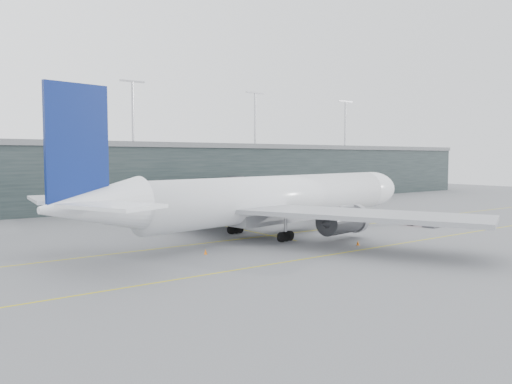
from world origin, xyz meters
TOP-DOWN VIEW (x-y plane):
  - ground at (0.00, 0.00)m, footprint 320.00×320.00m
  - taxiline_a at (0.00, -4.00)m, footprint 160.00×0.25m
  - taxiline_b at (0.00, -20.00)m, footprint 160.00×0.25m
  - taxiline_lead_main at (5.00, 20.00)m, footprint 0.25×60.00m
  - terminal at (-0.00, 58.00)m, footprint 240.00×36.00m
  - main_aircraft at (6.41, -3.67)m, footprint 69.38×64.48m
  - jet_bridge at (24.75, 25.12)m, footprint 10.67×45.85m
  - gse_cart at (31.67, -9.73)m, footprint 2.07×1.36m
  - baggage_dolly at (32.34, -12.99)m, footprint 2.92×2.45m
  - uld_a at (-6.04, 9.73)m, footprint 2.72×2.49m
  - uld_b at (-2.50, 12.39)m, footprint 2.58×2.37m
  - uld_c at (-0.91, 9.77)m, footprint 2.69×2.42m
  - cone_nose at (36.57, -7.61)m, footprint 0.42×0.42m
  - cone_wing_stbd at (9.28, -17.51)m, footprint 0.42×0.42m
  - cone_wing_port at (11.34, 10.06)m, footprint 0.45×0.45m
  - cone_tail at (-10.30, -10.87)m, footprint 0.41×0.41m

SIDE VIEW (x-z plane):
  - ground at x=0.00m, z-range 0.00..0.00m
  - taxiline_a at x=0.00m, z-range 0.00..0.02m
  - taxiline_b at x=0.00m, z-range 0.00..0.02m
  - taxiline_lead_main at x=5.00m, z-range 0.00..0.02m
  - baggage_dolly at x=32.34m, z-range 0.03..0.30m
  - cone_tail at x=-10.30m, z-range 0.00..0.65m
  - cone_wing_stbd at x=9.28m, z-range 0.00..0.66m
  - cone_nose at x=36.57m, z-range 0.00..0.67m
  - cone_wing_port at x=11.34m, z-range 0.00..0.71m
  - gse_cart at x=31.67m, z-range 0.08..1.46m
  - uld_b at x=-2.50m, z-range 0.05..1.94m
  - uld_a at x=-6.04m, z-range 0.05..2.05m
  - uld_c at x=-0.91m, z-range 0.05..2.08m
  - jet_bridge at x=24.75m, z-range 1.74..8.74m
  - main_aircraft at x=6.41m, z-range -4.28..15.22m
  - terminal at x=0.00m, z-range -6.88..22.12m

